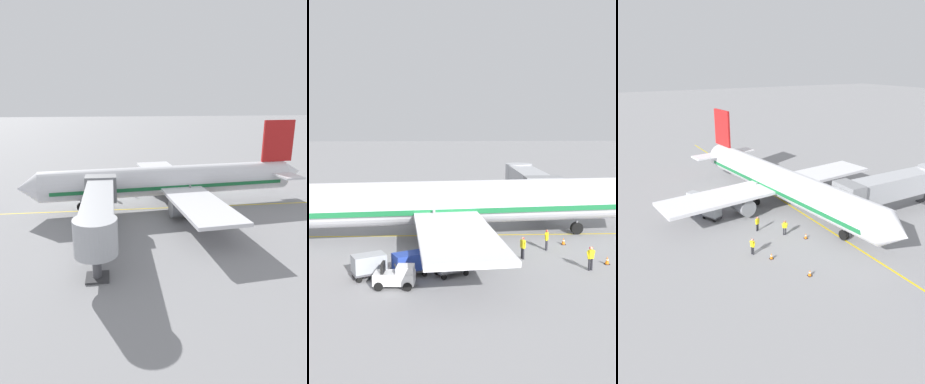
% 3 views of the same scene
% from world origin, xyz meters
% --- Properties ---
extents(ground_plane, '(400.00, 400.00, 0.00)m').
position_xyz_m(ground_plane, '(0.00, 0.00, 0.00)').
color(ground_plane, gray).
extents(gate_lead_in_line, '(0.24, 80.00, 0.01)m').
position_xyz_m(gate_lead_in_line, '(0.00, 0.00, 0.00)').
color(gate_lead_in_line, gold).
rests_on(gate_lead_in_line, ground).
extents(parked_airliner, '(30.38, 37.35, 10.63)m').
position_xyz_m(parked_airliner, '(1.23, -0.88, 3.19)').
color(parked_airliner, silver).
rests_on(parked_airliner, ground).
extents(jet_bridge, '(16.38, 3.50, 4.98)m').
position_xyz_m(jet_bridge, '(-9.71, 7.92, 3.46)').
color(jet_bridge, '#A8AAAF').
rests_on(jet_bridge, ground).
extents(baggage_tug_lead, '(1.40, 2.56, 1.62)m').
position_xyz_m(baggage_tug_lead, '(12.27, -4.50, 0.71)').
color(baggage_tug_lead, silver).
rests_on(baggage_tug_lead, ground).
extents(baggage_cart_front, '(2.15, 2.90, 1.58)m').
position_xyz_m(baggage_cart_front, '(10.22, -1.06, 0.95)').
color(baggage_cart_front, '#4C4C51').
rests_on(baggage_cart_front, ground).
extents(baggage_cart_second_in_train, '(2.15, 2.90, 1.58)m').
position_xyz_m(baggage_cart_second_in_train, '(10.28, -3.81, 0.95)').
color(baggage_cart_second_in_train, '#4C4C51').
rests_on(baggage_cart_second_in_train, ground).
extents(baggage_cart_third_in_train, '(2.15, 2.90, 1.58)m').
position_xyz_m(baggage_cart_third_in_train, '(10.50, -6.44, 0.95)').
color(baggage_cart_third_in_train, '#4C4C51').
rests_on(baggage_cart_third_in_train, ground).
extents(ground_crew_wing_walker, '(0.35, 0.71, 1.69)m').
position_xyz_m(ground_crew_wing_walker, '(9.65, 8.53, 0.95)').
color(ground_crew_wing_walker, '#232328').
rests_on(ground_crew_wing_walker, ground).
extents(ground_crew_loader, '(0.70, 0.37, 1.69)m').
position_xyz_m(ground_crew_loader, '(6.97, 4.31, 0.95)').
color(ground_crew_loader, '#232328').
rests_on(ground_crew_loader, ground).
extents(ground_crew_marshaller, '(0.70, 0.37, 1.69)m').
position_xyz_m(ground_crew_marshaller, '(4.86, 6.61, 0.95)').
color(ground_crew_marshaller, '#232328').
rests_on(ground_crew_marshaller, ground).
extents(safety_cone_nose_left, '(0.36, 0.36, 0.59)m').
position_xyz_m(safety_cone_nose_left, '(8.47, 10.15, 0.29)').
color(safety_cone_nose_left, black).
rests_on(safety_cone_nose_left, ground).
extents(safety_cone_nose_right, '(0.36, 0.36, 0.59)m').
position_xyz_m(safety_cone_nose_right, '(6.92, 14.20, 0.29)').
color(safety_cone_nose_right, black).
rests_on(safety_cone_nose_right, ground).
extents(safety_cone_wing_tip, '(0.36, 0.36, 0.59)m').
position_xyz_m(safety_cone_wing_tip, '(3.34, 8.40, 0.29)').
color(safety_cone_wing_tip, black).
rests_on(safety_cone_wing_tip, ground).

